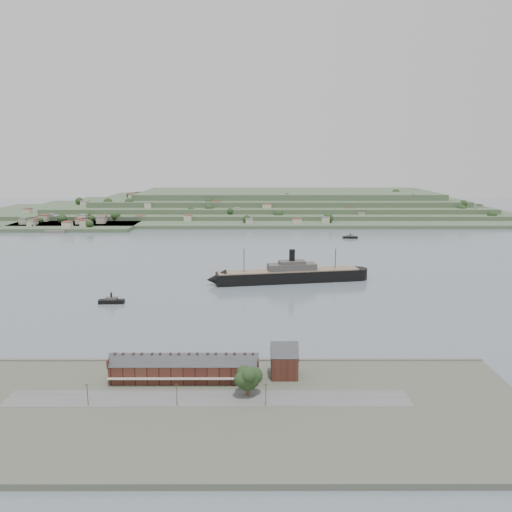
{
  "coord_description": "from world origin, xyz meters",
  "views": [
    {
      "loc": [
        16.45,
        -341.86,
        85.24
      ],
      "look_at": [
        17.02,
        30.0,
        9.29
      ],
      "focal_mm": 35.0,
      "sensor_mm": 36.0,
      "label": 1
    }
  ],
  "objects_px": {
    "gabled_building": "(284,361)",
    "tugboat": "(112,301)",
    "fig_tree": "(248,378)",
    "steamship": "(285,275)",
    "terrace_row": "(184,369)"
  },
  "relations": [
    {
      "from": "tugboat",
      "to": "fig_tree",
      "type": "distance_m",
      "value": 143.08
    },
    {
      "from": "terrace_row",
      "to": "tugboat",
      "type": "distance_m",
      "value": 120.01
    },
    {
      "from": "terrace_row",
      "to": "gabled_building",
      "type": "bearing_deg",
      "value": 6.12
    },
    {
      "from": "gabled_building",
      "to": "tugboat",
      "type": "height_order",
      "value": "gabled_building"
    },
    {
      "from": "gabled_building",
      "to": "fig_tree",
      "type": "relative_size",
      "value": 1.26
    },
    {
      "from": "gabled_building",
      "to": "fig_tree",
      "type": "bearing_deg",
      "value": -129.8
    },
    {
      "from": "gabled_building",
      "to": "tugboat",
      "type": "bearing_deg",
      "value": 133.1
    },
    {
      "from": "terrace_row",
      "to": "gabled_building",
      "type": "relative_size",
      "value": 3.95
    },
    {
      "from": "terrace_row",
      "to": "fig_tree",
      "type": "xyz_separation_m",
      "value": [
        23.96,
        -12.23,
        1.99
      ]
    },
    {
      "from": "terrace_row",
      "to": "gabled_building",
      "type": "xyz_separation_m",
      "value": [
        37.5,
        4.02,
        1.34
      ]
    },
    {
      "from": "steamship",
      "to": "tugboat",
      "type": "relative_size",
      "value": 7.5
    },
    {
      "from": "terrace_row",
      "to": "tugboat",
      "type": "bearing_deg",
      "value": 118.55
    },
    {
      "from": "steamship",
      "to": "fig_tree",
      "type": "height_order",
      "value": "steamship"
    },
    {
      "from": "tugboat",
      "to": "fig_tree",
      "type": "xyz_separation_m",
      "value": [
        81.26,
        -117.55,
        7.21
      ]
    },
    {
      "from": "fig_tree",
      "to": "terrace_row",
      "type": "bearing_deg",
      "value": 152.96
    }
  ]
}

